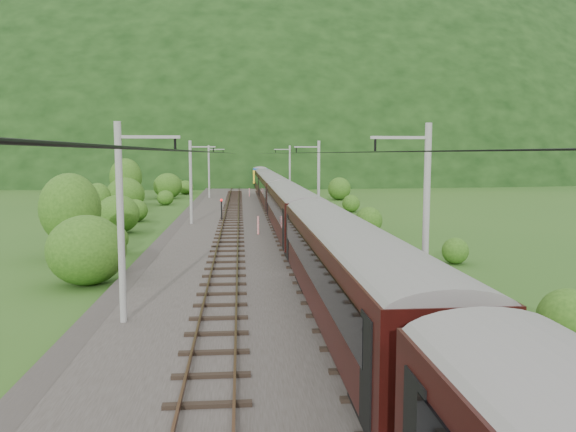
{
  "coord_description": "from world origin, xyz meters",
  "views": [
    {
      "loc": [
        -1.47,
        -22.49,
        7.05
      ],
      "look_at": [
        1.93,
        17.33,
        2.6
      ],
      "focal_mm": 35.0,
      "sensor_mm": 36.0,
      "label": 1
    }
  ],
  "objects": [
    {
      "name": "vegetation_right",
      "position": [
        11.87,
        21.6,
        1.25
      ],
      "size": [
        6.8,
        107.15,
        3.11
      ],
      "color": "#254B14",
      "rests_on": "ground"
    },
    {
      "name": "ground",
      "position": [
        0.0,
        0.0,
        0.0
      ],
      "size": [
        600.0,
        600.0,
        0.0
      ],
      "primitive_type": "plane",
      "color": "#264F18",
      "rests_on": "ground"
    },
    {
      "name": "hazard_post_far",
      "position": [
        0.01,
        24.22,
        1.07
      ],
      "size": [
        0.16,
        0.16,
        1.54
      ],
      "primitive_type": "cylinder",
      "color": "red",
      "rests_on": "railbed"
    },
    {
      "name": "vegetation_left",
      "position": [
        -13.64,
        19.16,
        2.38
      ],
      "size": [
        12.23,
        149.69,
        6.41
      ],
      "color": "#254B14",
      "rests_on": "ground"
    },
    {
      "name": "mountain_main",
      "position": [
        0.0,
        260.0,
        0.0
      ],
      "size": [
        504.0,
        360.0,
        244.0
      ],
      "primitive_type": "ellipsoid",
      "color": "black",
      "rests_on": "ground"
    },
    {
      "name": "railbed",
      "position": [
        0.0,
        10.0,
        0.15
      ],
      "size": [
        14.0,
        220.0,
        0.3
      ],
      "primitive_type": "cube",
      "color": "#38332D",
      "rests_on": "ground"
    },
    {
      "name": "catenary_left",
      "position": [
        -6.12,
        32.0,
        4.5
      ],
      "size": [
        2.54,
        192.28,
        8.0
      ],
      "color": "gray",
      "rests_on": "railbed"
    },
    {
      "name": "hazard_post_near",
      "position": [
        -0.02,
        66.6,
        0.95
      ],
      "size": [
        0.14,
        0.14,
        1.3
      ],
      "primitive_type": "cylinder",
      "color": "red",
      "rests_on": "railbed"
    },
    {
      "name": "train",
      "position": [
        2.4,
        18.94,
        3.37
      ],
      "size": [
        2.83,
        158.29,
        4.91
      ],
      "color": "black",
      "rests_on": "ground"
    },
    {
      "name": "catenary_right",
      "position": [
        6.12,
        32.0,
        4.5
      ],
      "size": [
        2.54,
        192.28,
        8.0
      ],
      "color": "gray",
      "rests_on": "railbed"
    },
    {
      "name": "track_right",
      "position": [
        2.4,
        10.0,
        0.37
      ],
      "size": [
        2.4,
        220.0,
        0.27
      ],
      "color": "#543224",
      "rests_on": "railbed"
    },
    {
      "name": "overhead_wires",
      "position": [
        0.0,
        10.0,
        7.1
      ],
      "size": [
        4.83,
        198.0,
        0.03
      ],
      "color": "black",
      "rests_on": "ground"
    },
    {
      "name": "mountain_ridge",
      "position": [
        -120.0,
        300.0,
        0.0
      ],
      "size": [
        336.0,
        280.0,
        132.0
      ],
      "primitive_type": "ellipsoid",
      "color": "black",
      "rests_on": "ground"
    },
    {
      "name": "track_left",
      "position": [
        -2.4,
        10.0,
        0.37
      ],
      "size": [
        2.4,
        220.0,
        0.27
      ],
      "color": "#543224",
      "rests_on": "railbed"
    },
    {
      "name": "signal",
      "position": [
        -3.4,
        35.17,
        1.55
      ],
      "size": [
        0.23,
        0.23,
        2.12
      ],
      "color": "black",
      "rests_on": "railbed"
    }
  ]
}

